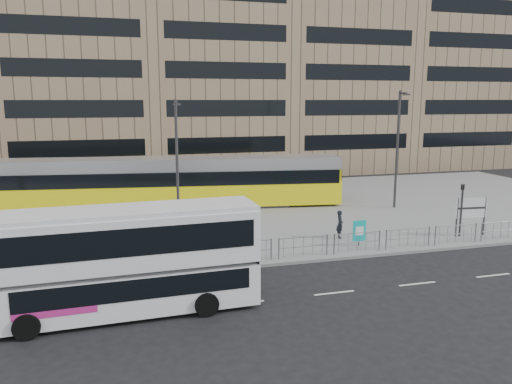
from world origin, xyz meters
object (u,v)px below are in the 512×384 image
object	(u,v)px
ad_panel	(359,231)
traffic_light_east	(462,203)
station_sign	(471,210)
traffic_light_west	(74,235)
lamp_post_west	(177,158)
lamp_post_east	(398,145)
double_decker_bus	(121,258)
tram	(129,183)
pedestrian	(340,224)

from	to	relation	value
ad_panel	traffic_light_east	distance (m)	6.71
station_sign	traffic_light_west	xyz separation A→B (m)	(-21.79, -1.23, 0.41)
lamp_post_west	lamp_post_east	world-z (taller)	lamp_post_east
double_decker_bus	tram	bearing A→B (deg)	85.75
traffic_light_west	lamp_post_west	distance (m)	10.36
ad_panel	pedestrian	xyz separation A→B (m)	(-0.31, 1.80, -0.03)
pedestrian	double_decker_bus	bearing A→B (deg)	134.74
station_sign	traffic_light_west	distance (m)	21.83
double_decker_bus	station_sign	size ratio (longest dim) A/B	4.57
tram	traffic_light_west	xyz separation A→B (m)	(-2.70, -14.28, 0.12)
pedestrian	traffic_light_east	distance (m)	7.19
station_sign	ad_panel	xyz separation A→B (m)	(-7.27, -0.22, -0.72)
tram	traffic_light_west	world-z (taller)	tram
traffic_light_west	lamp_post_west	xyz separation A→B (m)	(5.60, 8.40, 2.35)
ad_panel	traffic_light_west	size ratio (longest dim) A/B	0.46
ad_panel	traffic_light_east	xyz separation A→B (m)	(6.61, 0.24, 1.13)
double_decker_bus	pedestrian	world-z (taller)	double_decker_bus
pedestrian	station_sign	bearing A→B (deg)	-87.09
ad_panel	traffic_light_west	bearing A→B (deg)	-178.63
station_sign	traffic_light_east	world-z (taller)	traffic_light_east
double_decker_bus	lamp_post_east	bearing A→B (deg)	32.49
tram	lamp_post_west	world-z (taller)	lamp_post_west
station_sign	traffic_light_west	size ratio (longest dim) A/B	0.73
double_decker_bus	tram	distance (m)	18.55
ad_panel	lamp_post_west	size ratio (longest dim) A/B	0.18
double_decker_bus	traffic_light_east	size ratio (longest dim) A/B	3.32
double_decker_bus	ad_panel	world-z (taller)	double_decker_bus
double_decker_bus	traffic_light_east	xyz separation A→B (m)	(19.12, 5.50, -0.08)
tram	lamp_post_east	xyz separation A→B (m)	(18.96, -4.98, 2.79)
double_decker_bus	traffic_light_west	size ratio (longest dim) A/B	3.32
double_decker_bus	lamp_post_west	size ratio (longest dim) A/B	1.30
double_decker_bus	pedestrian	bearing A→B (deg)	27.93
tram	lamp_post_west	size ratio (longest dim) A/B	3.98
pedestrian	traffic_light_west	size ratio (longest dim) A/B	0.53
double_decker_bus	lamp_post_east	distance (m)	24.01
tram	traffic_light_west	size ratio (longest dim) A/B	10.14
lamp_post_west	traffic_light_east	bearing A→B (deg)	-24.72
ad_panel	lamp_post_west	world-z (taller)	lamp_post_west
double_decker_bus	traffic_light_west	world-z (taller)	double_decker_bus
tram	station_sign	distance (m)	23.13
lamp_post_west	lamp_post_east	bearing A→B (deg)	3.25
pedestrian	traffic_light_west	xyz separation A→B (m)	(-14.21, -2.81, 1.16)
double_decker_bus	lamp_post_east	size ratio (longest dim) A/B	1.21
pedestrian	lamp_post_east	world-z (taller)	lamp_post_east
traffic_light_east	lamp_post_west	bearing A→B (deg)	133.56
traffic_light_west	ad_panel	bearing A→B (deg)	27.12
double_decker_bus	traffic_light_east	distance (m)	19.90
station_sign	traffic_light_east	bearing A→B (deg)	-176.18
station_sign	pedestrian	bearing A→B (deg)	173.93
pedestrian	lamp_post_east	xyz separation A→B (m)	(7.45, 6.50, 3.83)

